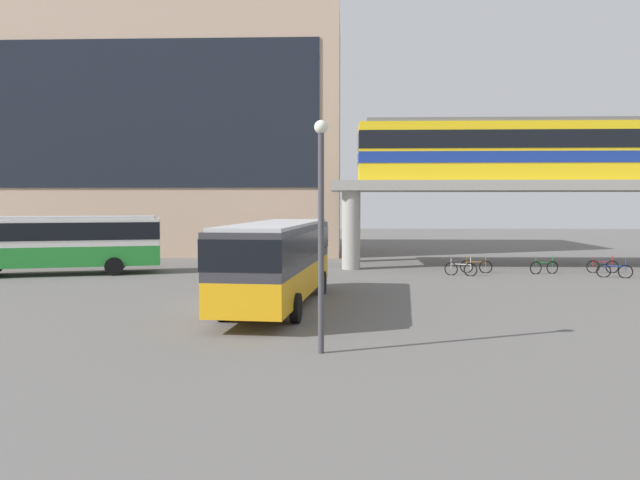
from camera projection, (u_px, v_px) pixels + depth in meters
ground_plane at (276, 275)px, 34.47m from camera, size 120.00×120.00×0.00m
station_building at (170, 137)px, 50.65m from camera, size 27.63×13.09×18.64m
elevated_platform at (560, 194)px, 38.87m from camera, size 28.48×6.35×5.29m
train at (546, 150)px, 38.74m from camera, size 23.37×2.96×3.84m
bus_main at (277, 255)px, 23.75m from camera, size 3.60×11.23×3.22m
bus_secondary at (57, 239)px, 34.31m from camera, size 11.31×5.49×3.22m
bicycle_red at (603, 266)px, 35.28m from camera, size 1.79×0.15×1.04m
bicycle_brown at (476, 266)px, 35.29m from camera, size 1.78×0.32×1.04m
bicycle_green at (544, 267)px, 34.81m from camera, size 1.73×0.57×1.04m
bicycle_blue at (615, 271)px, 32.99m from camera, size 1.73×0.59×1.04m
bicycle_silver at (461, 269)px, 33.95m from camera, size 1.69×0.71×1.04m
pedestrian_by_bike_rack at (281, 265)px, 31.14m from camera, size 0.48×0.44×1.82m
lamp_post at (321, 216)px, 16.32m from camera, size 0.36×0.36×6.13m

